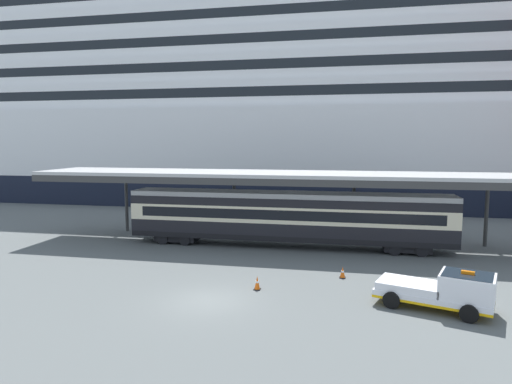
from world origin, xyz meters
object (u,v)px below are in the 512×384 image
cruise_ship (452,89)px  train_carriage (287,216)px  service_truck (445,290)px  traffic_cone_mid (257,283)px  traffic_cone_near (343,272)px

cruise_ship → train_carriage: (-17.62, -31.40, -12.35)m
service_truck → traffic_cone_mid: (-9.14, 1.14, -0.63)m
cruise_ship → service_truck: 45.55m
traffic_cone_near → traffic_cone_mid: (-4.43, -2.99, 0.04)m
traffic_cone_near → train_carriage: bearing=120.7°
traffic_cone_near → service_truck: bearing=-41.3°
cruise_ship → service_truck: size_ratio=29.33×
train_carriage → cruise_ship: bearing=60.7°
traffic_cone_mid → cruise_ship: bearing=66.7°
train_carriage → traffic_cone_mid: train_carriage is taller
service_truck → traffic_cone_near: size_ratio=8.48×
traffic_cone_mid → traffic_cone_near: bearing=34.0°
traffic_cone_near → traffic_cone_mid: 5.35m
cruise_ship → traffic_cone_near: (-13.44, -38.43, -14.34)m
traffic_cone_mid → train_carriage: bearing=88.5°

